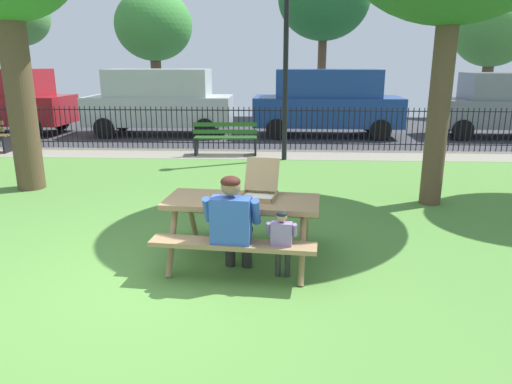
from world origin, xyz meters
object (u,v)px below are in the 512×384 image
(child_at_table, at_px, (282,239))
(parked_car_left, at_px, (160,101))
(far_tree_left, at_px, (18,18))
(far_tree_midleft, at_px, (154,26))
(park_bench_center, at_px, (226,139))
(lamp_post_walkway, at_px, (286,49))
(far_tree_midright, at_px, (493,33))
(adult_at_table, at_px, (233,222))
(parked_car_right, at_px, (500,105))
(pizza_box_open, at_px, (260,188))
(parked_car_center, at_px, (327,101))
(picnic_table_foreground, at_px, (242,213))

(child_at_table, distance_m, parked_car_left, 11.22)
(far_tree_left, xyz_separation_m, far_tree_midleft, (6.12, 0.00, -0.35))
(parked_car_left, distance_m, far_tree_left, 10.68)
(park_bench_center, height_order, far_tree_left, far_tree_left)
(parked_car_left, height_order, far_tree_left, far_tree_left)
(parked_car_left, xyz_separation_m, far_tree_midleft, (-1.75, 6.54, 2.71))
(lamp_post_walkway, distance_m, far_tree_midright, 13.75)
(adult_at_table, xyz_separation_m, child_at_table, (0.53, -0.08, -0.15))
(far_tree_midright, bearing_deg, far_tree_midleft, 180.00)
(parked_car_right, height_order, far_tree_midright, far_tree_midright)
(parked_car_right, relative_size, far_tree_midright, 0.79)
(child_at_table, relative_size, park_bench_center, 0.52)
(pizza_box_open, xyz_separation_m, parked_car_center, (1.72, 9.80, 0.22))
(adult_at_table, relative_size, far_tree_left, 0.22)
(adult_at_table, relative_size, far_tree_midleft, 0.22)
(pizza_box_open, bearing_deg, adult_at_table, -112.77)
(parked_car_right, xyz_separation_m, far_tree_left, (-18.58, 6.54, 3.14))
(park_bench_center, xyz_separation_m, far_tree_midright, (10.44, 9.90, 3.07))
(child_at_table, distance_m, far_tree_midleft, 18.26)
(pizza_box_open, bearing_deg, parked_car_right, 54.19)
(parked_car_right, height_order, far_tree_midleft, far_tree_midleft)
(lamp_post_walkway, relative_size, parked_car_left, 0.93)
(parked_car_left, height_order, far_tree_midright, far_tree_midright)
(child_at_table, height_order, far_tree_left, far_tree_left)
(lamp_post_walkway, distance_m, far_tree_midleft, 11.95)
(pizza_box_open, bearing_deg, park_bench_center, 100.05)
(far_tree_midleft, bearing_deg, child_at_table, -71.63)
(child_at_table, distance_m, far_tree_left, 21.04)
(adult_at_table, xyz_separation_m, park_bench_center, (-0.88, 7.07, -0.24))
(park_bench_center, relative_size, parked_car_center, 0.35)
(park_bench_center, relative_size, lamp_post_walkway, 0.38)
(picnic_table_foreground, height_order, far_tree_midright, far_tree_midright)
(adult_at_table, height_order, far_tree_left, far_tree_left)
(park_bench_center, xyz_separation_m, parked_car_center, (2.86, 3.36, 0.68))
(pizza_box_open, bearing_deg, far_tree_midleft, 108.26)
(pizza_box_open, height_order, parked_car_right, parked_car_right)
(pizza_box_open, height_order, park_bench_center, pizza_box_open)
(pizza_box_open, height_order, child_at_table, pizza_box_open)
(park_bench_center, xyz_separation_m, parked_car_right, (8.21, 3.36, 0.59))
(pizza_box_open, relative_size, parked_car_center, 0.12)
(picnic_table_foreground, distance_m, park_bench_center, 6.64)
(pizza_box_open, height_order, far_tree_midleft, far_tree_midleft)
(child_at_table, distance_m, parked_car_center, 10.62)
(parked_car_center, xyz_separation_m, far_tree_midright, (7.58, 6.54, 2.39))
(adult_at_table, bearing_deg, child_at_table, -8.59)
(adult_at_table, relative_size, child_at_table, 1.43)
(child_at_table, bearing_deg, far_tree_midright, 62.09)
(parked_car_left, height_order, parked_car_right, parked_car_left)
(pizza_box_open, relative_size, far_tree_midright, 0.11)
(parked_car_left, distance_m, far_tree_midright, 14.69)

